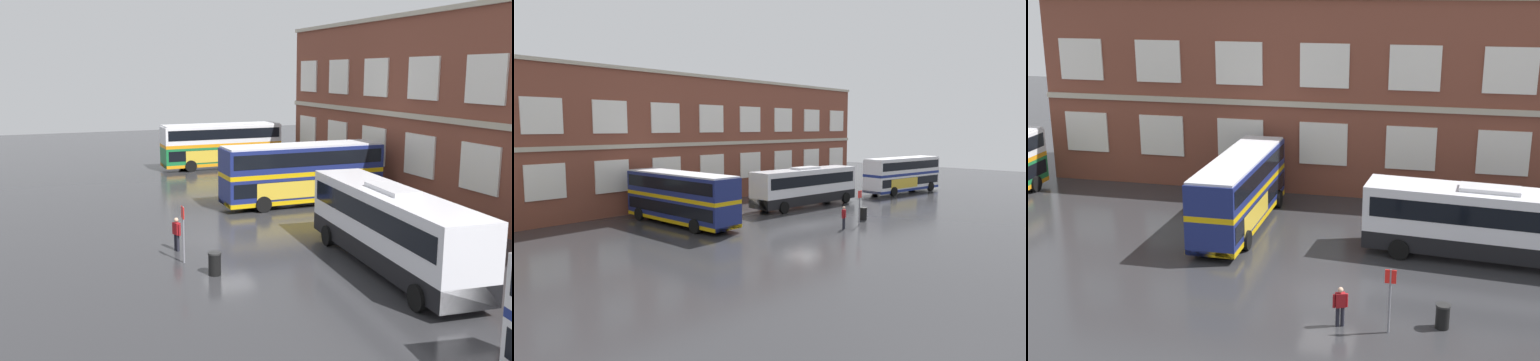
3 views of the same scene
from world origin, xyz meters
TOP-DOWN VIEW (x-y plane):
  - ground_plane at (0.00, 2.00)m, footprint 120.00×120.00m
  - double_decker_near at (-22.58, 6.77)m, footprint 2.94×11.02m
  - double_decker_middle at (-6.21, 7.24)m, footprint 2.88×11.00m
  - touring_coach at (7.01, 5.29)m, footprint 12.19×3.76m
  - waiting_passenger at (0.95, -3.07)m, footprint 0.63×0.37m
  - bus_stand_flag at (2.90, -3.20)m, footprint 0.44×0.10m
  - station_litter_bin at (4.98, -2.33)m, footprint 0.60×0.60m

SIDE VIEW (x-z plane):
  - ground_plane at x=0.00m, z-range 0.00..0.00m
  - station_litter_bin at x=4.98m, z-range 0.01..1.04m
  - waiting_passenger at x=0.95m, z-range 0.08..1.78m
  - bus_stand_flag at x=2.90m, z-range 0.29..2.99m
  - touring_coach at x=7.01m, z-range 0.01..3.81m
  - double_decker_near at x=-22.58m, z-range 0.11..4.18m
  - double_decker_middle at x=-6.21m, z-range 0.11..4.18m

